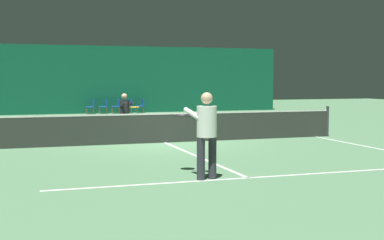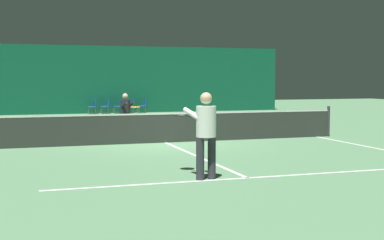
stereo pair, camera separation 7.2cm
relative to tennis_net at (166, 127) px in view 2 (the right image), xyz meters
name	(u,v)px [view 2 (the right image)]	position (x,y,z in m)	size (l,w,h in m)	color
ground_plane	(166,143)	(0.00, 0.00, -0.51)	(60.00, 60.00, 0.00)	#56845B
backdrop_curtain	(98,80)	(0.00, 15.17, 1.47)	(23.00, 0.12, 3.96)	#0F5138
court_line_baseline_far	(107,117)	(0.00, 11.90, -0.51)	(11.00, 0.10, 0.00)	white
court_line_service_far	(127,126)	(0.00, 6.40, -0.51)	(8.25, 0.10, 0.00)	white
court_line_service_near	(247,178)	(0.00, -6.40, -0.51)	(8.25, 0.10, 0.00)	white
court_line_sideline_right	(317,137)	(5.50, 0.00, -0.51)	(0.10, 23.80, 0.00)	white
court_line_centre	(166,143)	(0.00, 0.00, -0.51)	(0.10, 12.80, 0.00)	white
tennis_net	(166,127)	(0.00, 0.00, 0.00)	(12.00, 0.10, 1.07)	#2D332D
player_near	(205,129)	(-0.87, -6.24, 0.52)	(0.66, 1.44, 1.76)	#2D2D38
player_far	(126,111)	(-0.82, 2.38, 0.37)	(0.56, 1.32, 1.52)	navy
courtside_chair_0	(93,106)	(-0.36, 14.62, -0.03)	(0.44, 0.44, 0.84)	brown
courtside_chair_1	(106,105)	(0.37, 14.62, -0.03)	(0.44, 0.44, 0.84)	brown
courtside_chair_2	(118,105)	(1.10, 14.62, -0.03)	(0.44, 0.44, 0.84)	brown
courtside_chair_3	(131,105)	(1.83, 14.62, -0.03)	(0.44, 0.44, 0.84)	brown
courtside_chair_4	(143,105)	(2.56, 14.62, -0.03)	(0.44, 0.44, 0.84)	brown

